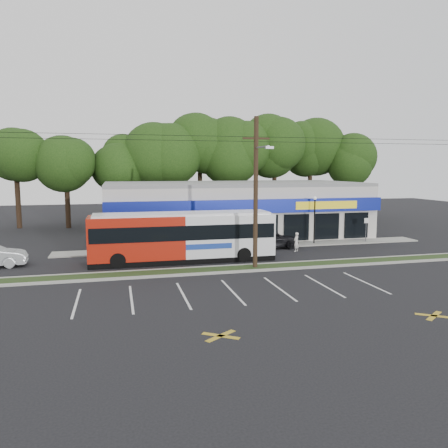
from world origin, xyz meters
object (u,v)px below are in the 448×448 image
metrobus (183,236)px  pedestrian_a (296,242)px  utility_pole (254,188)px  car_dark (269,238)px  lamp_post (315,214)px  pedestrian_b (216,239)px  sign_post (366,225)px

metrobus → pedestrian_a: bearing=9.4°
utility_pole → metrobus: utility_pole is taller
utility_pole → pedestrian_a: size_ratio=32.16×
utility_pole → pedestrian_a: 8.66m
utility_pole → car_dark: size_ratio=10.12×
utility_pole → lamp_post: size_ratio=11.76×
car_dark → pedestrian_b: (-4.48, 0.55, -0.00)m
lamp_post → sign_post: (5.00, -0.23, -1.12)m
pedestrian_a → pedestrian_b: bearing=-59.2°
metrobus → car_dark: (7.80, 3.45, -1.04)m
lamp_post → pedestrian_a: lamp_post is taller
sign_post → pedestrian_a: bearing=-161.9°
utility_pole → lamp_post: bearing=43.9°
sign_post → pedestrian_b: size_ratio=1.33×
pedestrian_b → metrobus: bearing=52.6°
utility_pole → pedestrian_a: utility_pole is taller
lamp_post → metrobus: (-12.32, -4.30, -0.79)m
pedestrian_a → pedestrian_b: (-6.10, 2.50, 0.06)m
utility_pole → car_dark: utility_pole is taller
car_dark → pedestrian_b: size_ratio=2.95×
lamp_post → metrobus: 13.07m
pedestrian_a → pedestrian_b: size_ratio=0.93×
utility_pole → sign_post: utility_pole is taller
pedestrian_b → pedestrian_a: bearing=160.0°
pedestrian_a → pedestrian_b: pedestrian_b is taller
metrobus → pedestrian_a: 9.60m
sign_post → metrobus: bearing=-166.8°
lamp_post → pedestrian_b: lamp_post is taller
car_dark → lamp_post: bearing=-78.1°
pedestrian_a → metrobus: bearing=-27.9°
sign_post → car_dark: bearing=-176.2°
car_dark → pedestrian_a: size_ratio=3.18×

